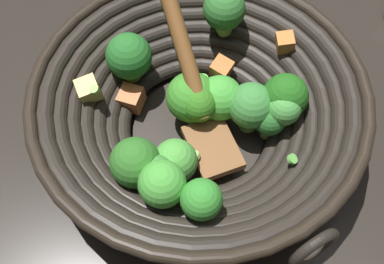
# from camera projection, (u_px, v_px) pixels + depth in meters

# --- Properties ---
(ground_plane) EXTENTS (4.00, 4.00, 0.00)m
(ground_plane) POSITION_uv_depth(u_px,v_px,m) (198.00, 134.00, 0.61)
(ground_plane) COLOR #28231E
(wok) EXTENTS (0.37, 0.41, 0.24)m
(wok) POSITION_uv_depth(u_px,v_px,m) (199.00, 108.00, 0.56)
(wok) COLOR black
(wok) RESTS_ON ground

